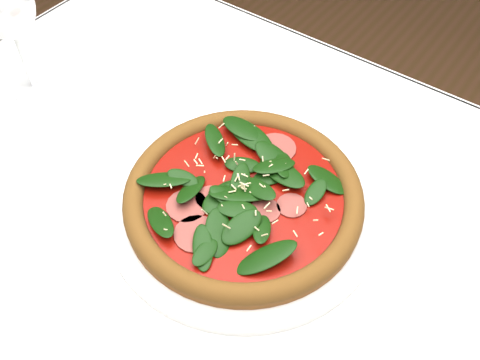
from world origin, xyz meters
The scene contains 4 objects.
dining_table centered at (0.00, 0.00, 0.65)m, with size 1.21×0.81×0.75m.
plate centered at (0.00, 0.00, 0.76)m, with size 0.38×0.38×0.02m.
pizza centered at (0.00, 0.00, 0.78)m, with size 0.34×0.34×0.04m.
wine_glass centered at (-0.44, 0.00, 0.91)m, with size 0.09×0.09×0.22m.
Camera 1 is at (0.26, -0.36, 1.35)m, focal length 40.00 mm.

